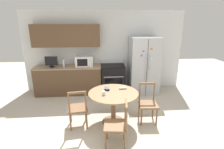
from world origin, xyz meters
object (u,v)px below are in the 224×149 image
microwave (84,61)px  dining_chair_left (78,109)px  countertop_tv (51,61)px  oven_range (113,78)px  counter_bottle (64,64)px  dining_chair_near (117,125)px  refrigerator (144,65)px  wallet (107,89)px  dining_chair_right (148,104)px  candle_glass (104,93)px

microwave → dining_chair_left: bearing=-91.2°
microwave → countertop_tv: 1.00m
oven_range → counter_bottle: counter_bottle is taller
oven_range → dining_chair_near: (-0.15, -2.62, -0.03)m
countertop_tv → refrigerator: bearing=-1.2°
refrigerator → wallet: 2.03m
dining_chair_right → wallet: (-0.94, 0.16, 0.34)m
dining_chair_right → microwave: bearing=-46.0°
microwave → dining_chair_right: (1.56, -1.84, -0.62)m
oven_range → wallet: (-0.28, -1.65, 0.30)m
candle_glass → wallet: candle_glass is taller
countertop_tv → wallet: countertop_tv is taller
refrigerator → countertop_tv: (-2.89, 0.06, 0.17)m
dining_chair_left → dining_chair_right: bearing=-3.9°
oven_range → countertop_tv: 2.00m
oven_range → dining_chair_right: 1.93m
dining_chair_left → candle_glass: dining_chair_left is taller
dining_chair_right → dining_chair_near: bearing=48.4°
oven_range → dining_chair_left: 2.13m
oven_range → counter_bottle: (-1.53, -0.05, 0.54)m
oven_range → dining_chair_right: (0.66, -1.82, -0.03)m
oven_range → countertop_tv: (-1.90, -0.01, 0.61)m
oven_range → wallet: 1.71m
oven_range → candle_glass: bearing=-100.7°
countertop_tv → dining_chair_left: countertop_tv is taller
dining_chair_near → microwave: bearing=22.5°
oven_range → counter_bottle: 1.62m
countertop_tv → dining_chair_left: size_ratio=0.42×
counter_bottle → microwave: bearing=6.5°
microwave → countertop_tv: (-1.00, -0.03, 0.02)m
refrigerator → counter_bottle: size_ratio=6.43×
refrigerator → dining_chair_right: 1.84m
counter_bottle → candle_glass: 2.21m
candle_glass → wallet: bearing=72.6°
candle_glass → counter_bottle: bearing=122.0°
oven_range → dining_chair_left: (-0.94, -1.91, -0.03)m
dining_chair_left → dining_chair_right: same height
countertop_tv → counter_bottle: countertop_tv is taller
refrigerator → microwave: bearing=177.3°
dining_chair_right → candle_glass: 1.09m
countertop_tv → dining_chair_near: (1.75, -2.61, -0.64)m
dining_chair_left → wallet: dining_chair_left is taller
countertop_tv → candle_glass: 2.47m
refrigerator → candle_glass: size_ratio=20.73×
dining_chair_left → wallet: (0.66, 0.26, 0.34)m
dining_chair_right → countertop_tv: bearing=-31.5°
oven_range → countertop_tv: bearing=-179.6°
refrigerator → microwave: 1.89m
dining_chair_left → dining_chair_near: size_ratio=1.00×
counter_bottle → wallet: bearing=-52.0°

